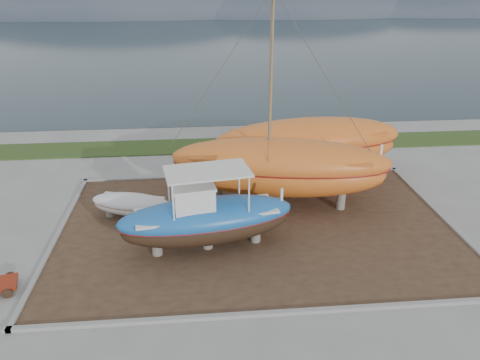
{
  "coord_description": "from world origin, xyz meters",
  "views": [
    {
      "loc": [
        -2.54,
        -14.95,
        10.95
      ],
      "look_at": [
        -0.8,
        4.0,
        2.5
      ],
      "focal_mm": 35.0,
      "sensor_mm": 36.0,
      "label": 1
    }
  ],
  "objects_px": {
    "orange_bare_hull": "(308,151)",
    "orange_sailboat": "(282,107)",
    "white_dinghy": "(131,207)",
    "blue_caique": "(206,210)"
  },
  "relations": [
    {
      "from": "orange_bare_hull",
      "to": "orange_sailboat",
      "type": "bearing_deg",
      "value": -130.54
    },
    {
      "from": "white_dinghy",
      "to": "orange_bare_hull",
      "type": "relative_size",
      "value": 0.37
    },
    {
      "from": "blue_caique",
      "to": "white_dinghy",
      "type": "xyz_separation_m",
      "value": [
        -3.56,
        3.01,
        -1.21
      ]
    },
    {
      "from": "orange_bare_hull",
      "to": "blue_caique",
      "type": "bearing_deg",
      "value": -136.81
    },
    {
      "from": "white_dinghy",
      "to": "orange_sailboat",
      "type": "height_order",
      "value": "orange_sailboat"
    },
    {
      "from": "blue_caique",
      "to": "orange_sailboat",
      "type": "bearing_deg",
      "value": 35.46
    },
    {
      "from": "orange_sailboat",
      "to": "orange_bare_hull",
      "type": "xyz_separation_m",
      "value": [
        2.17,
        3.13,
        -3.4
      ]
    },
    {
      "from": "white_dinghy",
      "to": "blue_caique",
      "type": "bearing_deg",
      "value": -23.33
    },
    {
      "from": "white_dinghy",
      "to": "orange_bare_hull",
      "type": "height_order",
      "value": "orange_bare_hull"
    },
    {
      "from": "blue_caique",
      "to": "orange_bare_hull",
      "type": "height_order",
      "value": "blue_caique"
    }
  ]
}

